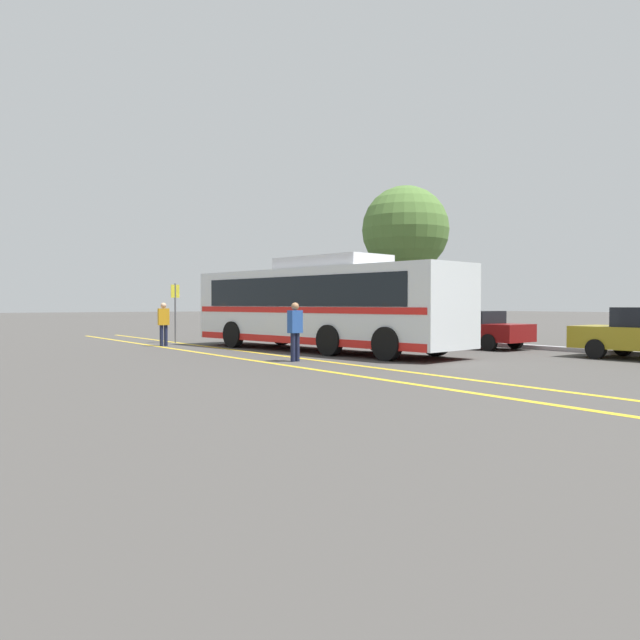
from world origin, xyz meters
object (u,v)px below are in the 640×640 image
object	(u,v)px
parked_car_1	(355,325)
tree_1	(405,230)
pedestrian_0	(295,328)
transit_bus	(320,304)
pedestrian_1	(164,321)
parked_car_0	(297,320)
bus_stop_sign	(175,305)
parked_car_2	(471,329)

from	to	relation	value
parked_car_1	tree_1	world-z (taller)	tree_1
pedestrian_0	transit_bus	bearing A→B (deg)	-146.21
pedestrian_1	parked_car_0	bearing A→B (deg)	-143.64
transit_bus	bus_stop_sign	world-z (taller)	transit_bus
parked_car_2	pedestrian_0	xyz separation A→B (m)	(0.80, -8.54, 0.25)
parked_car_0	parked_car_2	size ratio (longest dim) A/B	0.94
transit_bus	tree_1	size ratio (longest dim) A/B	1.57
pedestrian_1	tree_1	size ratio (longest dim) A/B	0.23
parked_car_2	pedestrian_0	size ratio (longest dim) A/B	2.71
tree_1	bus_stop_sign	bearing A→B (deg)	-101.49
pedestrian_1	tree_1	world-z (taller)	tree_1
bus_stop_sign	pedestrian_1	bearing A→B (deg)	-132.45
bus_stop_sign	parked_car_1	bearing A→B (deg)	-27.87
parked_car_0	bus_stop_sign	size ratio (longest dim) A/B	1.70
pedestrian_1	bus_stop_sign	distance (m)	2.26
tree_1	parked_car_2	bearing A→B (deg)	-25.36
pedestrian_0	tree_1	xyz separation A→B (m)	(-8.00, 11.95, 4.43)
parked_car_2	parked_car_1	bearing A→B (deg)	88.30
bus_stop_sign	tree_1	world-z (taller)	tree_1
parked_car_0	pedestrian_1	world-z (taller)	pedestrian_1
pedestrian_0	tree_1	world-z (taller)	tree_1
bus_stop_sign	parked_car_2	bearing A→B (deg)	-58.05
pedestrian_0	pedestrian_1	world-z (taller)	pedestrian_1
bus_stop_sign	tree_1	distance (m)	12.13
pedestrian_0	tree_1	distance (m)	15.05
transit_bus	parked_car_1	xyz separation A→B (m)	(-4.71, 5.38, -0.98)
transit_bus	pedestrian_0	size ratio (longest dim) A/B	6.98
transit_bus	bus_stop_sign	bearing A→B (deg)	98.98
bus_stop_sign	pedestrian_0	bearing A→B (deg)	-101.41
transit_bus	bus_stop_sign	distance (m)	7.84
transit_bus	tree_1	xyz separation A→B (m)	(-5.21, 9.04, 3.74)
pedestrian_0	parked_car_1	bearing A→B (deg)	-147.85
parked_car_2	bus_stop_sign	distance (m)	12.37
pedestrian_0	bus_stop_sign	world-z (taller)	bus_stop_sign
transit_bus	parked_car_1	distance (m)	7.22
bus_stop_sign	transit_bus	bearing A→B (deg)	-81.02
pedestrian_0	pedestrian_1	bearing A→B (deg)	-96.05
parked_car_2	tree_1	xyz separation A→B (m)	(-7.20, 3.41, 4.68)
parked_car_2	pedestrian_0	bearing A→B (deg)	-178.43
parked_car_0	tree_1	size ratio (longest dim) A/B	0.57
parked_car_1	bus_stop_sign	world-z (taller)	bus_stop_sign
parked_car_0	pedestrian_1	distance (m)	10.56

